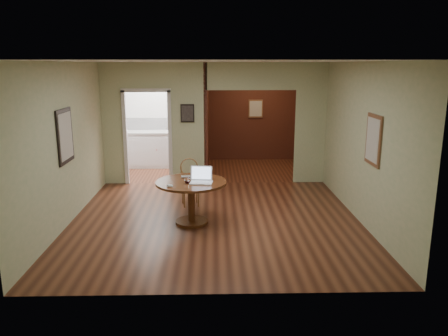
{
  "coord_description": "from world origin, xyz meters",
  "views": [
    {
      "loc": [
        -0.03,
        -7.18,
        2.65
      ],
      "look_at": [
        0.14,
        -0.2,
        0.99
      ],
      "focal_mm": 35.0,
      "sensor_mm": 36.0,
      "label": 1
    }
  ],
  "objects_px": {
    "open_laptop": "(201,178)",
    "closed_laptop": "(191,177)",
    "dining_table": "(191,192)",
    "chair": "(190,179)"
  },
  "relations": [
    {
      "from": "open_laptop",
      "to": "closed_laptop",
      "type": "distance_m",
      "value": 0.34
    },
    {
      "from": "dining_table",
      "to": "closed_laptop",
      "type": "relative_size",
      "value": 3.65
    },
    {
      "from": "open_laptop",
      "to": "closed_laptop",
      "type": "xyz_separation_m",
      "value": [
        -0.19,
        0.28,
        -0.05
      ]
    },
    {
      "from": "chair",
      "to": "closed_laptop",
      "type": "distance_m",
      "value": 0.88
    },
    {
      "from": "dining_table",
      "to": "open_laptop",
      "type": "bearing_deg",
      "value": -18.68
    },
    {
      "from": "chair",
      "to": "open_laptop",
      "type": "height_order",
      "value": "open_laptop"
    },
    {
      "from": "chair",
      "to": "closed_laptop",
      "type": "bearing_deg",
      "value": -95.65
    },
    {
      "from": "dining_table",
      "to": "open_laptop",
      "type": "distance_m",
      "value": 0.32
    },
    {
      "from": "dining_table",
      "to": "closed_laptop",
      "type": "bearing_deg",
      "value": 93.73
    },
    {
      "from": "chair",
      "to": "closed_laptop",
      "type": "xyz_separation_m",
      "value": [
        0.07,
        -0.83,
        0.26
      ]
    }
  ]
}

